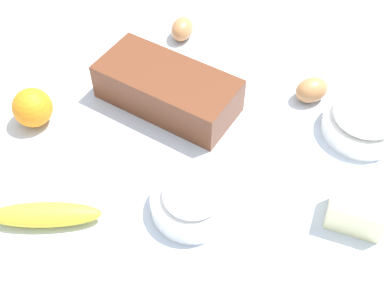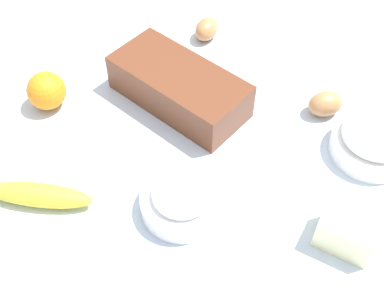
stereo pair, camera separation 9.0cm
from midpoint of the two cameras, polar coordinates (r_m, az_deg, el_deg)
name	(u,v)px [view 1 (the left image)]	position (r m, az deg, el deg)	size (l,w,h in m)	color
ground_plane	(192,161)	(0.94, -2.74, -2.12)	(2.40, 2.40, 0.02)	silver
loaf_pan	(167,88)	(1.00, -5.40, 6.19)	(0.29, 0.16, 0.08)	brown
flour_bowl	(364,120)	(0.99, 16.55, 2.47)	(0.15, 0.15, 0.07)	white
sugar_bowl	(192,200)	(0.85, -3.04, -6.57)	(0.14, 0.14, 0.06)	white
banana	(45,215)	(0.89, -19.26, -7.78)	(0.19, 0.04, 0.04)	yellow
orange_fruit	(33,107)	(1.03, -20.10, 3.78)	(0.08, 0.08, 0.08)	orange
butter_block	(357,211)	(0.86, 15.40, -7.52)	(0.09, 0.06, 0.06)	#F4EDB2
egg_near_butter	(312,90)	(1.04, 11.04, 5.93)	(0.05, 0.05, 0.07)	#B77C4B
egg_beside_bowl	(182,29)	(1.18, -3.37, 12.84)	(0.05, 0.05, 0.07)	#B27849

